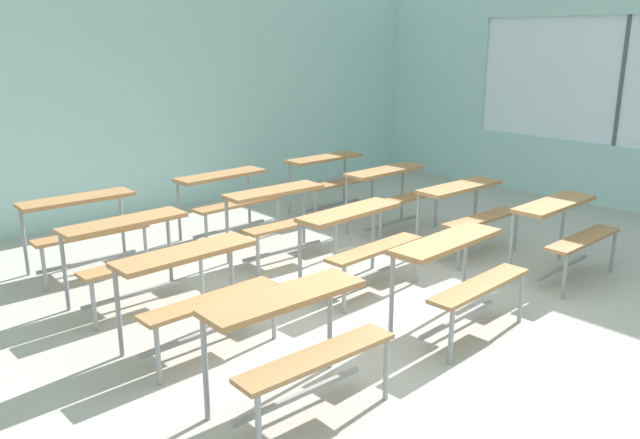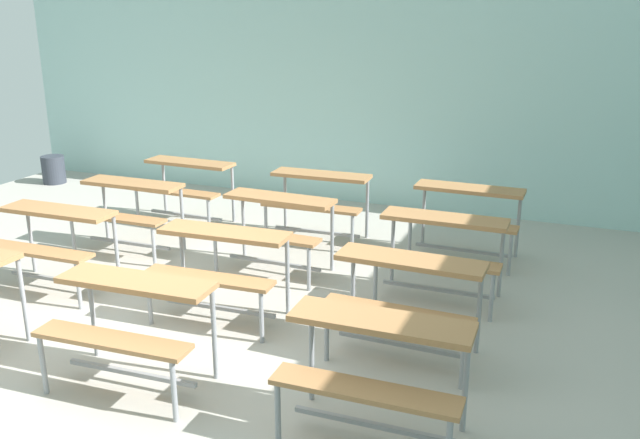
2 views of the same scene
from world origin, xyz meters
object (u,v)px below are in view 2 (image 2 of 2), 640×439
desk_bench_r0c2 (376,354)px  desk_bench_r1c2 (406,286)px  desk_bench_r3c0 (185,177)px  desk_bench_r1c1 (219,255)px  desk_bench_r3c1 (318,191)px  desk_bench_r3c2 (466,206)px  desk_bench_r1c0 (51,231)px  desk_bench_r2c0 (127,201)px  desk_bench_r0c1 (129,310)px  trash_bin (54,170)px  desk_bench_r2c2 (441,239)px  desk_bench_r2c1 (275,217)px

desk_bench_r0c2 → desk_bench_r1c2: same height
desk_bench_r0c2 → desk_bench_r3c0: (-3.39, 3.25, 0.00)m
desk_bench_r1c1 → desk_bench_r3c1: 2.16m
desk_bench_r1c2 → desk_bench_r3c2: 2.22m
desk_bench_r1c0 → desk_bench_r3c0: size_ratio=1.00×
desk_bench_r2c0 → desk_bench_r0c1: bearing=-53.6°
desk_bench_r0c1 → trash_bin: (-4.56, 4.21, -0.36)m
desk_bench_r0c1 → desk_bench_r3c1: (0.04, 3.30, 0.00)m
desk_bench_r2c2 → desk_bench_r3c2: (0.02, 1.11, 0.00)m
trash_bin → desk_bench_r2c0: bearing=-34.9°
desk_bench_r0c1 → desk_bench_r1c0: bearing=143.6°
desk_bench_r1c0 → desk_bench_r2c1: same height
desk_bench_r2c0 → desk_bench_r3c1: 2.04m
desk_bench_r0c2 → desk_bench_r3c0: bearing=134.8°
desk_bench_r1c1 → desk_bench_r3c2: (1.63, 2.17, 0.00)m
desk_bench_r3c0 → desk_bench_r3c1: 1.70m
desk_bench_r3c0 → desk_bench_r1c2: bearing=-32.2°
desk_bench_r2c1 → desk_bench_r3c1: size_ratio=1.00×
desk_bench_r2c1 → desk_bench_r3c2: bearing=34.4°
desk_bench_r3c0 → desk_bench_r0c1: bearing=-61.6°
desk_bench_r1c1 → desk_bench_r2c0: 2.02m
desk_bench_r1c0 → desk_bench_r1c1: size_ratio=0.99×
desk_bench_r1c0 → desk_bench_r2c0: (0.02, 1.08, 0.00)m
desk_bench_r0c2 → desk_bench_r1c0: bearing=161.1°
desk_bench_r2c0 → desk_bench_r3c1: (1.72, 1.10, 0.00)m
desk_bench_r2c1 → desk_bench_r3c1: (0.03, 1.04, 0.00)m
desk_bench_r1c2 → desk_bench_r3c1: size_ratio=1.00×
desk_bench_r3c1 → trash_bin: size_ratio=2.74×
desk_bench_r2c0 → desk_bench_r2c1: same height
desk_bench_r0c2 → desk_bench_r2c0: 4.03m
desk_bench_r2c1 → trash_bin: desk_bench_r2c1 is taller
desk_bench_r1c0 → desk_bench_r3c2: 4.02m
trash_bin → desk_bench_r1c1: bearing=-33.7°
desk_bench_r1c0 → desk_bench_r2c0: 1.08m
desk_bench_r1c0 → desk_bench_r3c1: same height
desk_bench_r2c2 → desk_bench_r1c1: bearing=-147.1°
desk_bench_r0c2 → trash_bin: (-6.28, 4.18, -0.36)m
desk_bench_r1c0 → desk_bench_r3c2: size_ratio=1.01×
desk_bench_r0c1 → desk_bench_r0c2: (1.72, 0.04, 0.00)m
desk_bench_r0c2 → desk_bench_r2c0: same height
desk_bench_r1c0 → desk_bench_r2c0: size_ratio=1.01×
desk_bench_r1c0 → desk_bench_r2c2: same height
desk_bench_r0c2 → desk_bench_r1c2: size_ratio=1.00×
desk_bench_r3c2 → desk_bench_r2c1: bearing=-146.9°
desk_bench_r2c2 → desk_bench_r3c1: same height
desk_bench_r3c0 → trash_bin: size_ratio=2.74×
desk_bench_r2c0 → desk_bench_r1c1: bearing=-32.6°
desk_bench_r1c2 → desk_bench_r2c1: same height
desk_bench_r2c2 → desk_bench_r3c2: bearing=88.3°
desk_bench_r0c2 → desk_bench_r2c1: 2.80m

